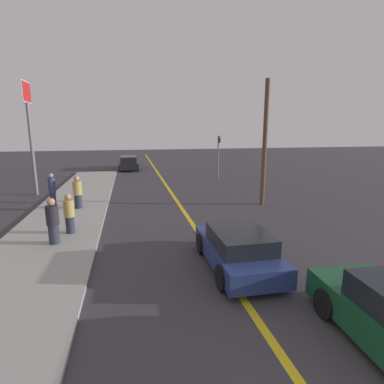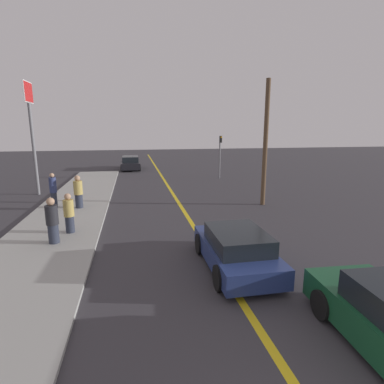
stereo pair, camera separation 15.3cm
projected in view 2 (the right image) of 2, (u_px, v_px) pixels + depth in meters
The scene contains 11 objects.
road_center_line at pixel (172, 192), 19.82m from camera, with size 0.20×60.00×0.01m.
sidewalk_left at pixel (71, 211), 15.09m from camera, with size 3.57×28.39×0.11m.
car_ahead_center at pixel (236, 249), 8.93m from camera, with size 1.89×3.84×1.22m.
car_far_distant at pixel (131, 163), 30.92m from camera, with size 1.95×4.75×1.36m.
pedestrian_near_curb at pixel (52, 221), 10.57m from camera, with size 0.43×0.43×1.66m.
pedestrian_mid_group at pixel (69, 213), 11.67m from camera, with size 0.39×0.39×1.57m.
pedestrian_far_standing at pixel (78, 192), 15.35m from camera, with size 0.44×0.44×1.69m.
pedestrian_by_sign at pixel (53, 190), 15.40m from camera, with size 0.35×0.35×1.80m.
traffic_light at pixel (220, 152), 24.91m from camera, with size 0.18×0.40×3.55m.
roadside_sign at pixel (30, 115), 18.12m from camera, with size 0.20×1.55×6.89m.
utility_pole at pixel (265, 144), 15.92m from camera, with size 0.24×0.24×6.65m.
Camera 2 is at (-2.46, -1.28, 4.12)m, focal length 28.00 mm.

